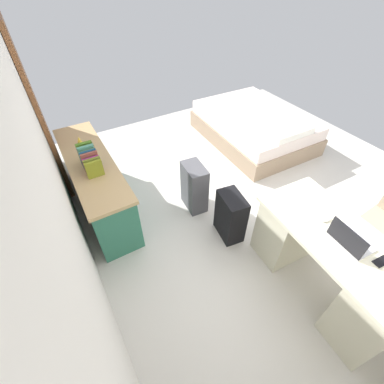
{
  "coord_description": "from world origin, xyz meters",
  "views": [
    {
      "loc": [
        -1.81,
        1.86,
        2.51
      ],
      "look_at": [
        -0.04,
        0.83,
        0.6
      ],
      "focal_mm": 24.95,
      "sensor_mm": 36.0,
      "label": 1
    }
  ],
  "objects_px": {
    "suitcase_black": "(230,216)",
    "cell_phone_near_laptop": "(382,261)",
    "suitcase_spare_grey": "(194,187)",
    "laptop": "(349,240)",
    "desk": "(328,263)",
    "computer_mouse": "(326,219)",
    "figurine_small": "(79,141)",
    "credenza": "(97,184)",
    "bed": "(254,127)"
  },
  "relations": [
    {
      "from": "desk",
      "to": "suitcase_spare_grey",
      "type": "relative_size",
      "value": 2.38
    },
    {
      "from": "credenza",
      "to": "bed",
      "type": "xyz_separation_m",
      "value": [
        0.26,
        -2.72,
        -0.12
      ]
    },
    {
      "from": "suitcase_spare_grey",
      "to": "figurine_small",
      "type": "relative_size",
      "value": 5.67
    },
    {
      "from": "bed",
      "to": "cell_phone_near_laptop",
      "type": "xyz_separation_m",
      "value": [
        -2.72,
        1.16,
        0.51
      ]
    },
    {
      "from": "suitcase_spare_grey",
      "to": "cell_phone_near_laptop",
      "type": "distance_m",
      "value": 1.98
    },
    {
      "from": "bed",
      "to": "cell_phone_near_laptop",
      "type": "distance_m",
      "value": 3.0
    },
    {
      "from": "credenza",
      "to": "bed",
      "type": "distance_m",
      "value": 2.74
    },
    {
      "from": "suitcase_black",
      "to": "figurine_small",
      "type": "bearing_deg",
      "value": 44.85
    },
    {
      "from": "laptop",
      "to": "bed",
      "type": "bearing_deg",
      "value": -26.47
    },
    {
      "from": "suitcase_black",
      "to": "laptop",
      "type": "xyz_separation_m",
      "value": [
        -1.02,
        -0.34,
        0.51
      ]
    },
    {
      "from": "credenza",
      "to": "computer_mouse",
      "type": "bearing_deg",
      "value": -141.8
    },
    {
      "from": "bed",
      "to": "figurine_small",
      "type": "xyz_separation_m",
      "value": [
        0.1,
        2.72,
        0.54
      ]
    },
    {
      "from": "desk",
      "to": "cell_phone_near_laptop",
      "type": "relative_size",
      "value": 10.9
    },
    {
      "from": "bed",
      "to": "suitcase_spare_grey",
      "type": "distance_m",
      "value": 1.9
    },
    {
      "from": "suitcase_black",
      "to": "computer_mouse",
      "type": "relative_size",
      "value": 5.79
    },
    {
      "from": "desk",
      "to": "laptop",
      "type": "xyz_separation_m",
      "value": [
        -0.05,
        0.02,
        0.41
      ]
    },
    {
      "from": "suitcase_spare_grey",
      "to": "computer_mouse",
      "type": "relative_size",
      "value": 6.23
    },
    {
      "from": "figurine_small",
      "to": "computer_mouse",
      "type": "bearing_deg",
      "value": -146.38
    },
    {
      "from": "bed",
      "to": "figurine_small",
      "type": "relative_size",
      "value": 17.65
    },
    {
      "from": "figurine_small",
      "to": "desk",
      "type": "bearing_deg",
      "value": -149.34
    },
    {
      "from": "cell_phone_near_laptop",
      "to": "laptop",
      "type": "bearing_deg",
      "value": 23.94
    },
    {
      "from": "laptop",
      "to": "figurine_small",
      "type": "relative_size",
      "value": 2.95
    },
    {
      "from": "suitcase_spare_grey",
      "to": "laptop",
      "type": "distance_m",
      "value": 1.75
    },
    {
      "from": "computer_mouse",
      "to": "bed",
      "type": "bearing_deg",
      "value": -23.95
    },
    {
      "from": "desk",
      "to": "laptop",
      "type": "height_order",
      "value": "laptop"
    },
    {
      "from": "suitcase_spare_grey",
      "to": "cell_phone_near_laptop",
      "type": "bearing_deg",
      "value": -158.55
    },
    {
      "from": "suitcase_black",
      "to": "cell_phone_near_laptop",
      "type": "relative_size",
      "value": 4.26
    },
    {
      "from": "credenza",
      "to": "suitcase_spare_grey",
      "type": "bearing_deg",
      "value": -120.24
    },
    {
      "from": "figurine_small",
      "to": "cell_phone_near_laptop",
      "type": "bearing_deg",
      "value": -150.95
    },
    {
      "from": "suitcase_black",
      "to": "desk",
      "type": "bearing_deg",
      "value": -150.99
    },
    {
      "from": "computer_mouse",
      "to": "laptop",
      "type": "bearing_deg",
      "value": 170.98
    },
    {
      "from": "figurine_small",
      "to": "bed",
      "type": "bearing_deg",
      "value": -92.09
    },
    {
      "from": "computer_mouse",
      "to": "figurine_small",
      "type": "relative_size",
      "value": 0.91
    },
    {
      "from": "laptop",
      "to": "computer_mouse",
      "type": "relative_size",
      "value": 3.24
    },
    {
      "from": "credenza",
      "to": "computer_mouse",
      "type": "distance_m",
      "value": 2.53
    },
    {
      "from": "laptop",
      "to": "figurine_small",
      "type": "bearing_deg",
      "value": 29.94
    },
    {
      "from": "bed",
      "to": "desk",
      "type": "bearing_deg",
      "value": 153.39
    },
    {
      "from": "desk",
      "to": "suitcase_black",
      "type": "xyz_separation_m",
      "value": [
        0.97,
        0.36,
        -0.1
      ]
    },
    {
      "from": "suitcase_black",
      "to": "figurine_small",
      "type": "relative_size",
      "value": 5.27
    },
    {
      "from": "cell_phone_near_laptop",
      "to": "bed",
      "type": "bearing_deg",
      "value": -17.6
    },
    {
      "from": "cell_phone_near_laptop",
      "to": "figurine_small",
      "type": "relative_size",
      "value": 1.24
    },
    {
      "from": "suitcase_black",
      "to": "bed",
      "type": "bearing_deg",
      "value": -38.55
    },
    {
      "from": "bed",
      "to": "laptop",
      "type": "relative_size",
      "value": 5.99
    },
    {
      "from": "desk",
      "to": "cell_phone_near_laptop",
      "type": "xyz_separation_m",
      "value": [
        -0.29,
        -0.06,
        0.36
      ]
    },
    {
      "from": "desk",
      "to": "computer_mouse",
      "type": "distance_m",
      "value": 0.43
    },
    {
      "from": "bed",
      "to": "laptop",
      "type": "height_order",
      "value": "laptop"
    },
    {
      "from": "suitcase_spare_grey",
      "to": "cell_phone_near_laptop",
      "type": "relative_size",
      "value": 4.58
    },
    {
      "from": "computer_mouse",
      "to": "figurine_small",
      "type": "distance_m",
      "value": 2.79
    },
    {
      "from": "cell_phone_near_laptop",
      "to": "figurine_small",
      "type": "height_order",
      "value": "figurine_small"
    },
    {
      "from": "credenza",
      "to": "cell_phone_near_laptop",
      "type": "distance_m",
      "value": 2.94
    }
  ]
}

